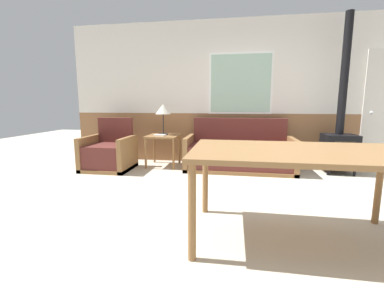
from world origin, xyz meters
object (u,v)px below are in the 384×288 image
(dining_table, at_px, (301,158))
(armchair, at_px, (109,154))
(couch, at_px, (239,154))
(side_table, at_px, (163,140))
(wood_stove, at_px, (340,136))
(table_lamp, at_px, (163,110))

(dining_table, bearing_deg, armchair, 143.85)
(couch, xyz_separation_m, dining_table, (0.45, -2.33, 0.44))
(side_table, height_order, wood_stove, wood_stove)
(dining_table, bearing_deg, wood_stove, 63.40)
(armchair, xyz_separation_m, table_lamp, (0.87, 0.49, 0.76))
(couch, distance_m, armchair, 2.30)
(table_lamp, bearing_deg, couch, -5.80)
(couch, xyz_separation_m, side_table, (-1.39, 0.04, 0.21))
(table_lamp, bearing_deg, armchair, -150.72)
(wood_stove, bearing_deg, side_table, 179.91)
(couch, relative_size, dining_table, 1.04)
(armchair, bearing_deg, couch, 3.84)
(dining_table, bearing_deg, table_lamp, 126.84)
(dining_table, bearing_deg, couch, 100.88)
(table_lamp, xyz_separation_m, dining_table, (1.85, -2.47, -0.32))
(armchair, distance_m, dining_table, 3.40)
(side_table, bearing_deg, table_lamp, 99.54)
(armchair, xyz_separation_m, dining_table, (2.72, -1.99, 0.43))
(couch, distance_m, dining_table, 2.41)
(armchair, bearing_deg, table_lamp, 24.52)
(couch, bearing_deg, side_table, 178.20)
(couch, height_order, wood_stove, wood_stove)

